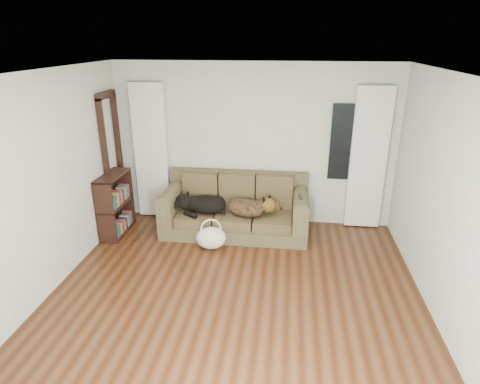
# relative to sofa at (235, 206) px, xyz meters

# --- Properties ---
(floor) EXTENTS (5.00, 5.00, 0.00)m
(floor) POSITION_rel_sofa_xyz_m (0.23, -1.98, -0.45)
(floor) COLOR #371A0B
(floor) RESTS_ON ground
(ceiling) EXTENTS (5.00, 5.00, 0.00)m
(ceiling) POSITION_rel_sofa_xyz_m (0.23, -1.98, 2.15)
(ceiling) COLOR white
(ceiling) RESTS_ON ground
(wall_back) EXTENTS (4.50, 0.04, 2.60)m
(wall_back) POSITION_rel_sofa_xyz_m (0.23, 0.52, 0.85)
(wall_back) COLOR beige
(wall_back) RESTS_ON ground
(wall_left) EXTENTS (0.04, 5.00, 2.60)m
(wall_left) POSITION_rel_sofa_xyz_m (-2.02, -1.98, 0.85)
(wall_left) COLOR beige
(wall_left) RESTS_ON ground
(wall_right) EXTENTS (0.04, 5.00, 2.60)m
(wall_right) POSITION_rel_sofa_xyz_m (2.48, -1.98, 0.85)
(wall_right) COLOR beige
(wall_right) RESTS_ON ground
(curtain_left) EXTENTS (0.55, 0.08, 2.25)m
(curtain_left) POSITION_rel_sofa_xyz_m (-1.47, 0.44, 0.70)
(curtain_left) COLOR white
(curtain_left) RESTS_ON ground
(curtain_right) EXTENTS (0.55, 0.08, 2.25)m
(curtain_right) POSITION_rel_sofa_xyz_m (2.03, 0.44, 0.70)
(curtain_right) COLOR white
(curtain_right) RESTS_ON ground
(window_pane) EXTENTS (0.50, 0.03, 1.20)m
(window_pane) POSITION_rel_sofa_xyz_m (1.68, 0.50, 0.95)
(window_pane) COLOR black
(window_pane) RESTS_ON wall_back
(door_casing) EXTENTS (0.07, 0.60, 2.10)m
(door_casing) POSITION_rel_sofa_xyz_m (-1.97, 0.07, 0.60)
(door_casing) COLOR black
(door_casing) RESTS_ON ground
(sofa) EXTENTS (2.27, 0.98, 0.93)m
(sofa) POSITION_rel_sofa_xyz_m (0.00, 0.00, 0.00)
(sofa) COLOR #403C29
(sofa) RESTS_ON floor
(dog_black_lab) EXTENTS (0.70, 0.53, 0.27)m
(dog_black_lab) POSITION_rel_sofa_xyz_m (-0.48, -0.08, 0.03)
(dog_black_lab) COLOR black
(dog_black_lab) RESTS_ON sofa
(dog_shepherd) EXTENTS (0.76, 0.67, 0.28)m
(dog_shepherd) POSITION_rel_sofa_xyz_m (0.23, -0.10, 0.04)
(dog_shepherd) COLOR black
(dog_shepherd) RESTS_ON sofa
(tv_remote) EXTENTS (0.07, 0.16, 0.02)m
(tv_remote) POSITION_rel_sofa_xyz_m (1.00, -0.19, 0.28)
(tv_remote) COLOR black
(tv_remote) RESTS_ON sofa
(tote_bag) EXTENTS (0.47, 0.38, 0.33)m
(tote_bag) POSITION_rel_sofa_xyz_m (-0.28, -0.58, -0.29)
(tote_bag) COLOR silver
(tote_bag) RESTS_ON floor
(bookshelf) EXTENTS (0.38, 0.81, 0.97)m
(bookshelf) POSITION_rel_sofa_xyz_m (-1.86, -0.26, 0.05)
(bookshelf) COLOR black
(bookshelf) RESTS_ON floor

